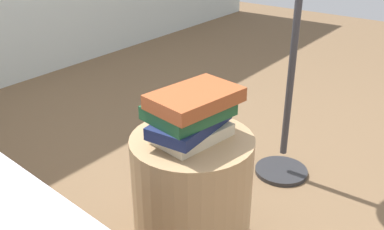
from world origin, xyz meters
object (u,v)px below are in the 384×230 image
(book_navy, at_px, (190,123))
(book_rust, at_px, (194,99))
(book_cream, at_px, (192,133))
(side_table, at_px, (192,196))
(book_forest, at_px, (189,110))

(book_navy, distance_m, book_rust, 0.09)
(book_cream, distance_m, book_navy, 0.04)
(book_cream, relative_size, book_navy, 0.85)
(book_rust, bearing_deg, book_navy, 119.62)
(side_table, height_order, book_cream, book_cream)
(side_table, bearing_deg, book_cream, 154.45)
(book_navy, height_order, book_forest, book_forest)
(book_rust, bearing_deg, side_table, 75.71)
(side_table, xyz_separation_m, book_rust, (-0.00, -0.01, 0.37))
(side_table, relative_size, book_rust, 1.62)
(book_cream, distance_m, book_rust, 0.12)
(side_table, height_order, book_rust, book_rust)
(book_cream, height_order, book_rust, book_rust)
(side_table, bearing_deg, book_forest, 140.79)
(book_navy, bearing_deg, book_cream, -11.50)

